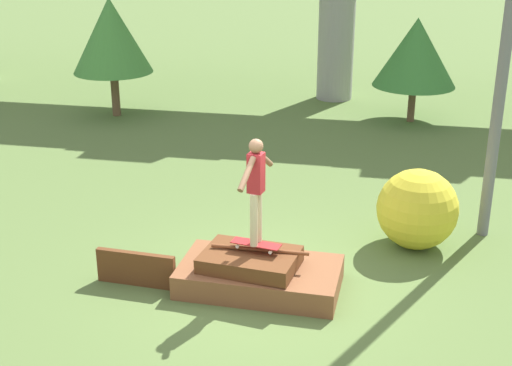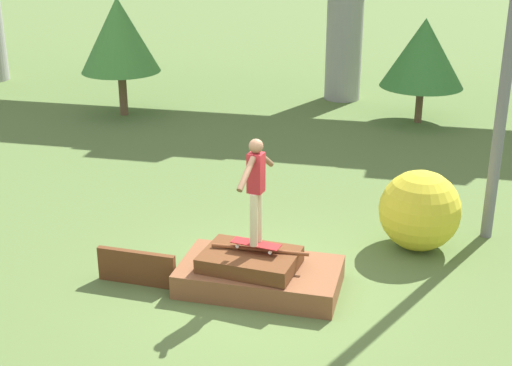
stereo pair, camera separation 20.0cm
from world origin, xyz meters
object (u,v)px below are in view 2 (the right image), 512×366
(skateboard, at_px, (256,244))
(skater, at_px, (256,184))
(tree_behind_right, at_px, (119,35))
(bush_yellow_flowering, at_px, (420,210))
(tree_behind_left, at_px, (424,53))

(skateboard, bearing_deg, skater, 116.57)
(tree_behind_right, bearing_deg, skateboard, -56.80)
(bush_yellow_flowering, bearing_deg, tree_behind_right, 140.10)
(tree_behind_left, relative_size, tree_behind_right, 0.86)
(skater, xyz_separation_m, tree_behind_right, (-5.89, 9.00, 0.52))
(tree_behind_right, bearing_deg, bush_yellow_flowering, -39.90)
(skateboard, bearing_deg, tree_behind_right, 123.20)
(skateboard, relative_size, bush_yellow_flowering, 0.57)
(skateboard, xyz_separation_m, skater, (-0.00, 0.00, 0.99))
(skater, height_order, bush_yellow_flowering, skater)
(skateboard, height_order, skater, skater)
(skater, relative_size, tree_behind_right, 0.50)
(bush_yellow_flowering, bearing_deg, tree_behind_left, 90.35)
(skater, height_order, tree_behind_left, tree_behind_left)
(skateboard, distance_m, tree_behind_right, 10.86)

